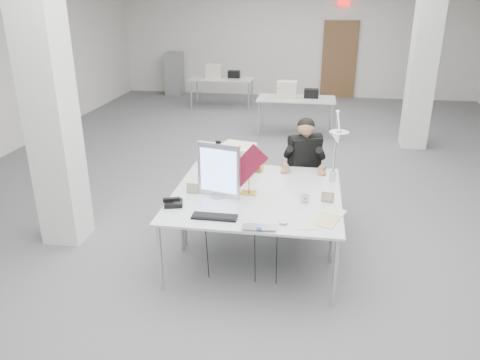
# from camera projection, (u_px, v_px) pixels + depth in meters

# --- Properties ---
(room_shell) EXTENTS (10.04, 14.04, 3.24)m
(room_shell) POSITION_uv_depth(u_px,v_px,m) (279.00, 74.00, 6.71)
(room_shell) COLOR #5B5B5E
(room_shell) RESTS_ON ground
(desk_main) EXTENTS (1.80, 0.90, 0.02)m
(desk_main) POSITION_uv_depth(u_px,v_px,m) (251.00, 212.00, 4.65)
(desk_main) COLOR silver
(desk_main) RESTS_ON room_shell
(desk_second) EXTENTS (1.80, 0.90, 0.02)m
(desk_second) POSITION_uv_depth(u_px,v_px,m) (261.00, 179.00, 5.47)
(desk_second) COLOR silver
(desk_second) RESTS_ON room_shell
(bg_desk_a) EXTENTS (1.60, 0.80, 0.02)m
(bg_desk_a) POSITION_uv_depth(u_px,v_px,m) (296.00, 99.00, 9.67)
(bg_desk_a) COLOR silver
(bg_desk_a) RESTS_ON room_shell
(bg_desk_b) EXTENTS (1.60, 0.80, 0.02)m
(bg_desk_b) POSITION_uv_depth(u_px,v_px,m) (222.00, 79.00, 11.98)
(bg_desk_b) COLOR silver
(bg_desk_b) RESTS_ON room_shell
(filing_cabinet) EXTENTS (0.45, 0.55, 1.20)m
(filing_cabinet) POSITION_uv_depth(u_px,v_px,m) (174.00, 74.00, 13.60)
(filing_cabinet) COLOR gray
(filing_cabinet) RESTS_ON room_shell
(office_chair) EXTENTS (0.74, 0.74, 1.14)m
(office_chair) POSITION_uv_depth(u_px,v_px,m) (303.00, 175.00, 6.07)
(office_chair) COLOR black
(office_chair) RESTS_ON room_shell
(seated_person) EXTENTS (0.63, 0.68, 0.82)m
(seated_person) POSITION_uv_depth(u_px,v_px,m) (305.00, 152.00, 5.90)
(seated_person) COLOR black
(seated_person) RESTS_ON office_chair
(monitor) EXTENTS (0.47, 0.16, 0.58)m
(monitor) POSITION_uv_depth(u_px,v_px,m) (219.00, 170.00, 4.88)
(monitor) COLOR silver
(monitor) RESTS_ON desk_main
(pennant) EXTENTS (0.49, 0.08, 0.52)m
(pennant) POSITION_uv_depth(u_px,v_px,m) (245.00, 168.00, 4.79)
(pennant) COLOR maroon
(pennant) RESTS_ON monitor
(keyboard) EXTENTS (0.44, 0.15, 0.02)m
(keyboard) POSITION_uv_depth(u_px,v_px,m) (215.00, 217.00, 4.49)
(keyboard) COLOR black
(keyboard) RESTS_ON desk_main
(laptop) EXTENTS (0.33, 0.22, 0.02)m
(laptop) POSITION_uv_depth(u_px,v_px,m) (259.00, 230.00, 4.24)
(laptop) COLOR #B0B0B5
(laptop) RESTS_ON desk_main
(mouse) EXTENTS (0.10, 0.08, 0.03)m
(mouse) POSITION_uv_depth(u_px,v_px,m) (283.00, 223.00, 4.36)
(mouse) COLOR silver
(mouse) RESTS_ON desk_main
(bankers_lamp) EXTENTS (0.30, 0.17, 0.32)m
(bankers_lamp) POSITION_uv_depth(u_px,v_px,m) (249.00, 180.00, 4.98)
(bankers_lamp) COLOR #B78139
(bankers_lamp) RESTS_ON desk_main
(desk_phone) EXTENTS (0.22, 0.20, 0.05)m
(desk_phone) POSITION_uv_depth(u_px,v_px,m) (174.00, 203.00, 4.75)
(desk_phone) COLOR black
(desk_phone) RESTS_ON desk_main
(picture_frame_left) EXTENTS (0.14, 0.04, 0.11)m
(picture_frame_left) POSITION_uv_depth(u_px,v_px,m) (193.00, 188.00, 5.04)
(picture_frame_left) COLOR tan
(picture_frame_left) RESTS_ON desk_main
(picture_frame_right) EXTENTS (0.13, 0.05, 0.10)m
(picture_frame_right) POSITION_uv_depth(u_px,v_px,m) (328.00, 197.00, 4.83)
(picture_frame_right) COLOR tan
(picture_frame_right) RESTS_ON desk_main
(desk_clock) EXTENTS (0.10, 0.04, 0.09)m
(desk_clock) POSITION_uv_depth(u_px,v_px,m) (305.00, 198.00, 4.82)
(desk_clock) COLOR #AEADB2
(desk_clock) RESTS_ON desk_main
(paper_stack_a) EXTENTS (0.23, 0.30, 0.01)m
(paper_stack_a) POSITION_uv_depth(u_px,v_px,m) (306.00, 223.00, 4.39)
(paper_stack_a) COLOR silver
(paper_stack_a) RESTS_ON desk_main
(paper_stack_b) EXTENTS (0.28, 0.33, 0.01)m
(paper_stack_b) POSITION_uv_depth(u_px,v_px,m) (326.00, 221.00, 4.42)
(paper_stack_b) COLOR #DFC785
(paper_stack_b) RESTS_ON desk_main
(paper_stack_c) EXTENTS (0.25, 0.21, 0.01)m
(paper_stack_c) POSITION_uv_depth(u_px,v_px,m) (334.00, 211.00, 4.62)
(paper_stack_c) COLOR silver
(paper_stack_c) RESTS_ON desk_main
(beige_monitor) EXTENTS (0.46, 0.45, 0.36)m
(beige_monitor) POSITION_uv_depth(u_px,v_px,m) (237.00, 160.00, 5.52)
(beige_monitor) COLOR beige
(beige_monitor) RESTS_ON desk_second
(architect_lamp) EXTENTS (0.37, 0.74, 0.91)m
(architect_lamp) POSITION_uv_depth(u_px,v_px,m) (336.00, 149.00, 5.00)
(architect_lamp) COLOR #B1B0B5
(architect_lamp) RESTS_ON desk_second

